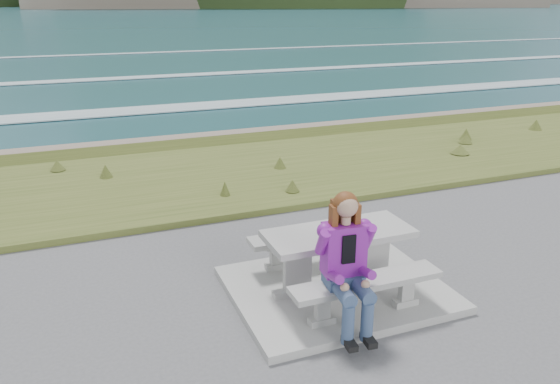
{
  "coord_description": "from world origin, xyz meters",
  "views": [
    {
      "loc": [
        -2.86,
        -5.36,
        3.5
      ],
      "look_at": [
        -0.29,
        1.2,
        0.98
      ],
      "focal_mm": 35.0,
      "sensor_mm": 36.0,
      "label": 1
    }
  ],
  "objects_px": {
    "picnic_table": "(338,243)",
    "seated_woman": "(348,282)",
    "bench_seaward": "(314,238)",
    "bench_landward": "(366,287)"
  },
  "relations": [
    {
      "from": "picnic_table",
      "to": "seated_woman",
      "type": "xyz_separation_m",
      "value": [
        -0.31,
        -0.84,
        -0.03
      ]
    },
    {
      "from": "bench_seaward",
      "to": "bench_landward",
      "type": "bearing_deg",
      "value": -90.0
    },
    {
      "from": "bench_seaward",
      "to": "picnic_table",
      "type": "bearing_deg",
      "value": -90.0
    },
    {
      "from": "picnic_table",
      "to": "seated_woman",
      "type": "relative_size",
      "value": 1.19
    },
    {
      "from": "picnic_table",
      "to": "bench_seaward",
      "type": "relative_size",
      "value": 1.0
    },
    {
      "from": "bench_seaward",
      "to": "seated_woman",
      "type": "distance_m",
      "value": 1.59
    },
    {
      "from": "picnic_table",
      "to": "bench_landward",
      "type": "xyz_separation_m",
      "value": [
        0.0,
        -0.7,
        -0.23
      ]
    },
    {
      "from": "picnic_table",
      "to": "seated_woman",
      "type": "bearing_deg",
      "value": -110.29
    },
    {
      "from": "bench_landward",
      "to": "seated_woman",
      "type": "distance_m",
      "value": 0.4
    },
    {
      "from": "seated_woman",
      "to": "picnic_table",
      "type": "bearing_deg",
      "value": 75.48
    }
  ]
}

